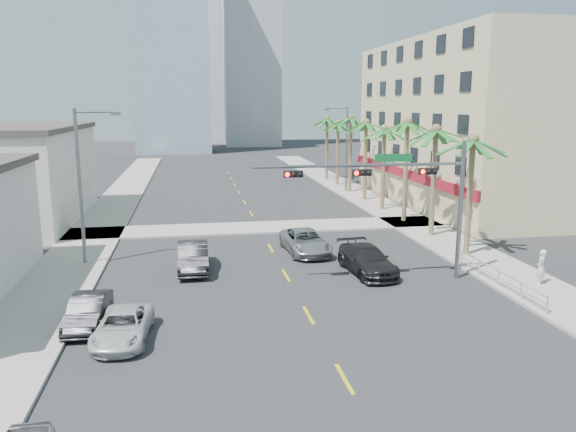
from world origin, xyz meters
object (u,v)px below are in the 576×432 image
object	(u,v)px
pedestrian	(541,267)
car_lane_left	(193,257)
car_parked_mid	(88,311)
car_parked_far	(123,326)
car_lane_center	(305,242)
traffic_signal_mast	(404,187)
car_lane_right	(367,260)

from	to	relation	value
pedestrian	car_lane_left	bearing A→B (deg)	-61.76
car_parked_mid	car_parked_far	xyz separation A→B (m)	(1.60, -1.78, -0.07)
car_lane_left	car_lane_center	bearing A→B (deg)	20.67
traffic_signal_mast	car_lane_left	bearing A→B (deg)	160.17
car_parked_mid	car_parked_far	world-z (taller)	car_parked_mid
car_lane_left	pedestrian	xyz separation A→B (m)	(17.54, -5.96, 0.27)
car_parked_mid	car_parked_far	distance (m)	2.39
car_lane_left	car_lane_center	xyz separation A→B (m)	(7.00, 2.68, -0.05)
car_lane_left	pedestrian	bearing A→B (deg)	-19.03
traffic_signal_mast	car_lane_right	xyz separation A→B (m)	(-1.29, 1.74, -4.31)
car_lane_center	pedestrian	xyz separation A→B (m)	(10.54, -8.63, 0.32)
car_parked_far	pedestrian	distance (m)	20.61
car_lane_center	car_lane_right	size ratio (longest dim) A/B	1.02
car_parked_mid	car_parked_far	bearing A→B (deg)	-45.77
traffic_signal_mast	car_lane_center	distance (m)	8.73
traffic_signal_mast	pedestrian	bearing A→B (deg)	-17.01
traffic_signal_mast	pedestrian	world-z (taller)	traffic_signal_mast
traffic_signal_mast	car_parked_far	xyz separation A→B (m)	(-13.58, -5.39, -4.47)
traffic_signal_mast	pedestrian	distance (m)	8.12
traffic_signal_mast	car_lane_center	xyz separation A→B (m)	(-3.78, 6.57, -4.33)
car_parked_mid	car_parked_far	size ratio (longest dim) A/B	0.94
car_lane_left	car_parked_mid	bearing A→B (deg)	-120.69
car_parked_mid	car_lane_left	size ratio (longest dim) A/B	0.85
car_parked_mid	car_lane_center	bearing A→B (deg)	44.03
car_parked_far	car_lane_right	bearing A→B (deg)	34.22
car_parked_mid	car_lane_left	world-z (taller)	car_lane_left
car_parked_mid	pedestrian	size ratio (longest dim) A/B	2.24
pedestrian	car_parked_mid	bearing A→B (deg)	-38.98
car_lane_left	car_lane_center	size ratio (longest dim) A/B	0.91
car_lane_left	car_lane_right	xyz separation A→B (m)	(9.50, -2.15, -0.04)
car_lane_left	car_parked_far	bearing A→B (deg)	-107.07
car_parked_far	car_lane_left	bearing A→B (deg)	77.35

